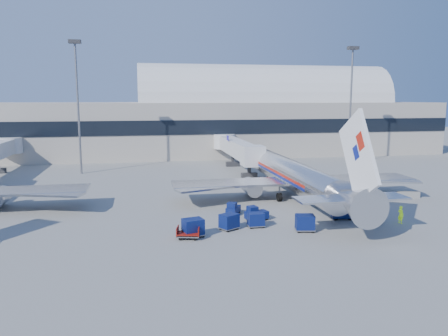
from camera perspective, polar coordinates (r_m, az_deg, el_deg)
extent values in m
plane|color=gray|center=(50.91, 0.48, -5.65)|extent=(260.00, 260.00, 0.00)
cube|color=#B2AA9E|center=(105.63, -19.23, 4.80)|extent=(170.00, 28.00, 12.00)
cube|color=black|center=(91.82, -20.50, 4.79)|extent=(170.00, 0.40, 3.00)
cylinder|color=silver|center=(108.43, 5.10, 8.54)|extent=(60.00, 18.00, 18.00)
cylinder|color=silver|center=(58.60, 8.95, -0.90)|extent=(3.80, 28.00, 3.80)
sphere|color=silver|center=(71.77, 5.18, 0.99)|extent=(3.72, 3.72, 3.72)
cone|color=silver|center=(43.24, 16.59, -4.19)|extent=(3.80, 6.00, 3.80)
cube|color=#B41B0D|center=(59.49, 8.63, -0.50)|extent=(3.85, 20.16, 0.32)
cube|color=navy|center=(59.55, 8.62, -0.85)|extent=(3.85, 20.16, 0.32)
cube|color=white|center=(42.04, 17.17, 1.51)|extent=(0.35, 7.79, 8.74)
cube|color=silver|center=(43.63, 16.30, -3.79)|extent=(11.00, 3.00, 0.18)
cube|color=silver|center=(57.79, 9.27, -1.66)|extent=(32.00, 5.00, 0.28)
cylinder|color=#B7B7BC|center=(57.76, 3.59, -2.52)|extent=(2.10, 3.80, 2.10)
cylinder|color=#B7B7BC|center=(61.39, 13.60, -2.07)|extent=(2.10, 3.80, 2.10)
cylinder|color=black|center=(69.32, 5.83, -1.35)|extent=(0.40, 0.90, 0.90)
cube|color=silver|center=(80.66, 1.60, 2.71)|extent=(2.70, 24.00, 2.70)
cube|color=silver|center=(68.89, 3.78, 1.60)|extent=(3.40, 3.20, 3.20)
cylinder|color=silver|center=(91.87, 0.05, 3.49)|extent=(4.40, 4.40, 3.00)
cube|color=#2D2D30|center=(71.31, 3.32, 0.07)|extent=(0.50, 0.50, 3.00)
cube|color=#2D2D30|center=(71.53, 3.31, -1.00)|extent=(2.60, 1.00, 0.90)
cube|color=#2D2D30|center=(83.84, 1.15, 1.44)|extent=(0.50, 0.50, 3.00)
cube|color=#2D2D30|center=(84.03, 1.14, 0.52)|extent=(2.60, 1.00, 0.90)
cube|color=navy|center=(80.16, 0.48, 3.96)|extent=(0.12, 1.40, 0.90)
cylinder|color=silver|center=(93.55, -26.14, 2.66)|extent=(4.40, 4.40, 3.00)
cylinder|color=slate|center=(78.98, -18.50, 7.20)|extent=(0.36, 0.36, 22.00)
cube|color=#2D2D30|center=(79.51, -18.92, 15.36)|extent=(2.00, 1.20, 0.60)
cylinder|color=slate|center=(87.78, 16.17, 7.45)|extent=(0.36, 0.36, 22.00)
cube|color=#2D2D30|center=(88.26, 16.50, 14.80)|extent=(2.00, 1.20, 0.60)
cube|color=#9E9E96|center=(58.74, 17.60, -3.63)|extent=(3.00, 0.55, 0.90)
cube|color=#9E9E96|center=(60.36, 20.36, -3.44)|extent=(3.00, 0.55, 0.90)
cube|color=#9E9E96|center=(62.12, 22.97, -3.26)|extent=(3.00, 0.55, 0.90)
cube|color=#0A164E|center=(47.22, 4.29, -6.12)|extent=(2.64, 1.76, 0.79)
cube|color=#0A164E|center=(46.82, 3.73, -5.45)|extent=(1.17, 1.25, 0.74)
cylinder|color=black|center=(48.10, 4.90, -6.20)|extent=(0.63, 0.37, 0.59)
cube|color=#0A164E|center=(49.23, 15.15, -5.86)|extent=(2.35, 1.50, 0.71)
cube|color=#0A164E|center=(48.97, 14.64, -5.23)|extent=(1.02, 1.10, 0.66)
cylinder|color=black|center=(49.88, 15.86, -6.00)|extent=(0.56, 0.31, 0.53)
cube|color=#0A164E|center=(49.40, 1.22, -5.47)|extent=(2.09, 2.50, 0.73)
cube|color=#0A164E|center=(48.81, 1.04, -4.94)|extent=(1.28, 1.25, 0.68)
cylinder|color=black|center=(50.32, 1.01, -5.51)|extent=(0.46, 0.58, 0.55)
cube|color=#0A164E|center=(44.68, 4.19, -6.66)|extent=(1.59, 1.24, 1.28)
cube|color=slate|center=(44.85, 4.18, -7.46)|extent=(1.68, 1.29, 0.09)
cylinder|color=black|center=(45.47, 4.78, -7.26)|extent=(0.35, 0.14, 0.35)
cube|color=#0A164E|center=(43.72, 0.68, -6.91)|extent=(2.14, 2.01, 1.38)
cube|color=slate|center=(43.91, 0.68, -7.78)|extent=(2.25, 2.10, 0.09)
cylinder|color=black|center=(44.72, 0.86, -7.49)|extent=(0.40, 0.32, 0.38)
cube|color=#0A164E|center=(41.61, -4.07, -7.65)|extent=(2.17, 1.87, 1.49)
cube|color=slate|center=(41.83, -4.05, -8.64)|extent=(2.28, 1.95, 0.10)
cylinder|color=black|center=(42.60, -3.43, -8.33)|extent=(0.44, 0.27, 0.41)
cube|color=#0A164E|center=(43.89, 10.52, -6.95)|extent=(2.00, 1.68, 1.43)
cube|color=slate|center=(44.10, 10.50, -7.85)|extent=(2.10, 1.75, 0.10)
cylinder|color=black|center=(44.74, 11.24, -7.65)|extent=(0.42, 0.23, 0.39)
cube|color=#0A164E|center=(48.96, 18.30, -5.43)|extent=(2.04, 1.60, 1.62)
cube|color=slate|center=(49.16, 18.26, -6.36)|extent=(2.15, 1.66, 0.11)
cylinder|color=black|center=(50.06, 18.72, -6.13)|extent=(0.45, 0.19, 0.45)
cube|color=slate|center=(41.27, -4.68, -8.74)|extent=(2.38, 1.88, 0.12)
cube|color=maroon|center=(41.21, -4.68, -8.49)|extent=(2.39, 1.93, 0.08)
cylinder|color=black|center=(41.74, -3.66, -8.73)|extent=(0.41, 0.24, 0.38)
imported|color=#A3F81A|center=(49.42, 22.09, -5.67)|extent=(0.59, 0.76, 1.86)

